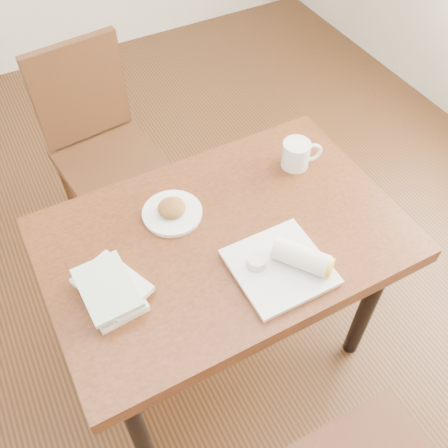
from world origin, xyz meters
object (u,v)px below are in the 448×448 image
chair_far (99,139)px  coffee_mug (297,154)px  table (224,251)px  plate_scone (172,211)px  plate_burrito (286,264)px  book_stack (110,289)px

chair_far → coffee_mug: size_ratio=6.66×
table → plate_scone: plate_scone is taller
chair_far → plate_burrito: chair_far is taller
table → plate_scone: bearing=126.6°
plate_burrito → book_stack: plate_burrito is taller
plate_burrito → book_stack: (-0.49, 0.16, 0.00)m
plate_burrito → coffee_mug: bearing=52.9°
table → coffee_mug: bearing=23.1°
table → chair_far: size_ratio=1.19×
chair_far → plate_scone: size_ratio=4.85×
chair_far → coffee_mug: bearing=-53.2°
table → coffee_mug: 0.43m
chair_far → coffee_mug: 0.92m
chair_far → plate_scone: chair_far is taller
plate_scone → table: bearing=-53.4°
plate_scone → coffee_mug: bearing=1.3°
chair_far → book_stack: size_ratio=3.92×
plate_scone → plate_burrito: size_ratio=0.72×
book_stack → coffee_mug: bearing=14.8°
table → chair_far: bearing=100.0°
chair_far → plate_burrito: bearing=-76.8°
table → plate_burrito: plate_burrito is taller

